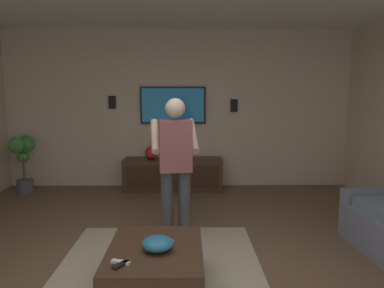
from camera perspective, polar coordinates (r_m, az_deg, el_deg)
ground_plane at (r=3.56m, az=-3.73°, el=-20.57°), size 8.06×8.06×0.00m
wall_back_tv at (r=6.53m, az=-2.26°, el=5.47°), size 0.10×6.27×2.77m
area_rug at (r=3.58m, az=-5.40°, el=-20.34°), size 2.49×1.99×0.01m
coffee_table at (r=3.27m, az=-5.78°, el=-17.57°), size 1.00×0.80×0.40m
media_console at (r=6.36m, az=-3.01°, el=-4.76°), size 0.45×1.70×0.55m
tv at (r=6.43m, az=-3.01°, el=6.11°), size 0.05×1.15×0.65m
person_standing at (r=4.11m, az=-2.62°, el=-2.69°), size 0.58×0.58×1.64m
potted_plant_tall at (r=6.72m, az=-25.02°, el=-1.73°), size 0.48×0.35×0.97m
bowl at (r=3.15m, az=-5.39°, el=-15.30°), size 0.26×0.26×0.12m
remote_white at (r=3.00m, az=-11.15°, el=-17.74°), size 0.08×0.16×0.02m
remote_black at (r=2.96m, az=-11.08°, el=-18.09°), size 0.14×0.13×0.02m
remote_grey at (r=3.30m, az=-4.14°, el=-15.01°), size 0.06×0.15×0.02m
vase_round at (r=6.28m, az=-6.43°, el=-1.38°), size 0.22×0.22×0.22m
wall_speaker_left at (r=6.49m, az=6.61°, el=6.01°), size 0.06×0.12×0.22m
wall_speaker_right at (r=6.58m, az=-12.42°, el=6.43°), size 0.06×0.12×0.22m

